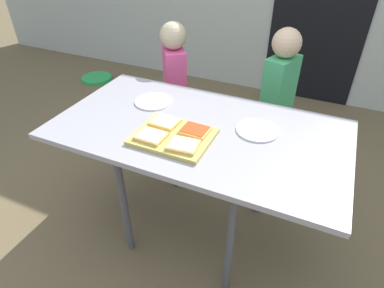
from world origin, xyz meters
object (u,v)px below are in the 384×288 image
Objects in this scene: plate_white_left at (153,101)px; plate_white_right at (258,130)px; pizza_slice_far_right at (195,130)px; child_right at (278,96)px; pizza_slice_far_left at (165,122)px; pizza_slice_near_left at (151,136)px; garden_hose_coil at (97,78)px; cutting_board at (173,137)px; child_left at (175,84)px; pizza_slice_near_right at (183,145)px; dining_table at (198,137)px.

plate_white_right is at bearing -4.59° from plate_white_left.
pizza_slice_far_right is 0.89m from child_right.
pizza_slice_near_left is at bearing -89.78° from pizza_slice_far_left.
pizza_slice_far_right is 2.75m from garden_hose_coil.
child_left is (-0.41, 0.81, -0.15)m from cutting_board.
pizza_slice_near_right is at bearing -131.89° from plate_white_right.
garden_hose_coil is (-1.56, 0.92, -0.61)m from child_left.
dining_table is at bearing -54.48° from child_left.
pizza_slice_near_right is at bearing -38.26° from cutting_board.
plate_white_right is 0.20× the size of child_left.
pizza_slice_near_right is 1.02m from child_right.
garden_hose_coil is (-1.70, 1.45, -0.75)m from plate_white_left.
garden_hose_coil is (-1.89, 1.79, -0.77)m from pizza_slice_near_left.
cutting_board is 0.11m from pizza_slice_far_left.
child_right is at bearing 71.64° from dining_table.
child_right is (-0.03, 0.68, -0.13)m from plate_white_right.
pizza_slice_far_right is 1.00× the size of pizza_slice_near_left.
pizza_slice_near_right reaches higher than plate_white_left.
pizza_slice_far_left is (-0.15, -0.07, 0.09)m from dining_table.
plate_white_left is 0.19× the size of child_right.
garden_hose_coil is (-2.05, 1.66, -0.77)m from pizza_slice_far_right.
pizza_slice_near_left is at bearing -69.64° from child_left.
pizza_slice_near_right is 0.22m from pizza_slice_far_left.
plate_white_right is 0.19× the size of child_right.
pizza_slice_far_left is at bearing -156.22° from dining_table.
child_right reaches higher than pizza_slice_near_left.
pizza_slice_far_right is (0.17, -0.01, 0.00)m from pizza_slice_far_left.
plate_white_left is at bearing 118.70° from pizza_slice_near_left.
child_right reaches higher than plate_white_right.
pizza_slice_far_right is 0.91m from child_left.
pizza_slice_near_left is at bearing -112.74° from child_right.
plate_white_left is at bearing 157.84° from dining_table.
child_left is (-0.48, 0.67, -0.08)m from dining_table.
child_right reaches higher than plate_white_left.
dining_table is at bearing -108.36° from child_right.
pizza_slice_far_right is 0.21m from pizza_slice_near_left.
pizza_slice_near_right is at bearing -103.75° from child_right.
cutting_board is 0.11m from pizza_slice_near_right.
garden_hose_coil is at bearing 140.98° from pizza_slice_far_right.
child_left is at bearing 123.48° from pizza_slice_far_right.
dining_table is 0.27m from pizza_slice_near_left.
child_right is (0.73, 0.10, 0.01)m from child_left.
pizza_slice_near_left is 0.13× the size of child_left.
pizza_slice_far_left reaches higher than cutting_board.
pizza_slice_far_right is 0.32m from plate_white_right.
pizza_slice_near_left is 0.66× the size of plate_white_right.
cutting_board is 0.42m from plate_white_right.
pizza_slice_far_right is (0.01, -0.07, 0.09)m from dining_table.
child_left is at bearing -172.02° from child_right.
dining_table is 1.37× the size of child_left.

